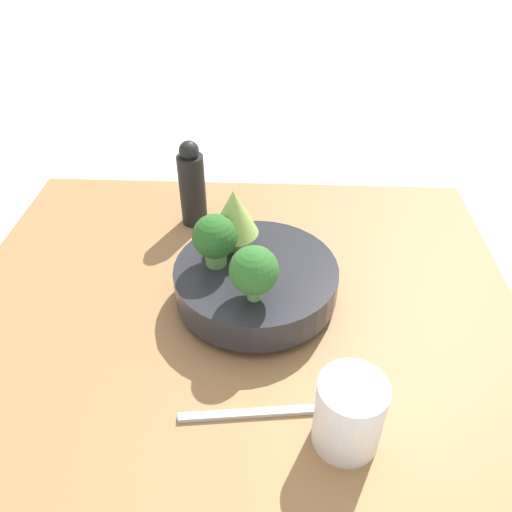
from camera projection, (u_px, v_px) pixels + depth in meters
ground_plane at (238, 315)px, 0.76m from camera, size 6.00×6.00×0.00m
table at (238, 306)px, 0.74m from camera, size 0.81×0.66×0.04m
bowl at (256, 281)px, 0.70m from camera, size 0.23×0.23×0.06m
broccoli_floret_front at (254, 271)px, 0.61m from camera, size 0.06×0.06×0.08m
romanesco_piece_far at (234, 213)px, 0.68m from camera, size 0.07×0.07×0.10m
broccoli_floret_left at (215, 239)px, 0.67m from camera, size 0.06×0.06×0.08m
cup at (349, 414)px, 0.52m from camera, size 0.07×0.07×0.09m
pepper_mill at (192, 185)px, 0.84m from camera, size 0.04×0.04×0.15m
fork at (264, 412)px, 0.57m from camera, size 0.20×0.03×0.01m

